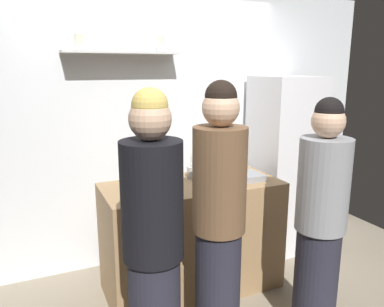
% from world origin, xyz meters
% --- Properties ---
extents(back_wall_assembly, '(4.80, 0.32, 2.60)m').
position_xyz_m(back_wall_assembly, '(-0.00, 1.25, 1.30)').
color(back_wall_assembly, white).
rests_on(back_wall_assembly, ground).
extents(refrigerator, '(0.59, 0.61, 1.78)m').
position_xyz_m(refrigerator, '(1.26, 0.85, 0.89)').
color(refrigerator, white).
rests_on(refrigerator, ground).
extents(counter, '(1.45, 0.66, 0.94)m').
position_xyz_m(counter, '(0.09, 0.52, 0.47)').
color(counter, '#9E7A51').
rests_on(counter, ground).
extents(baking_pan, '(0.34, 0.24, 0.05)m').
position_xyz_m(baking_pan, '(0.51, 0.43, 0.96)').
color(baking_pan, gray).
rests_on(baking_pan, counter).
extents(utensil_holder, '(0.10, 0.10, 0.22)m').
position_xyz_m(utensil_holder, '(0.15, 0.66, 0.99)').
color(utensil_holder, '#B2B2B7').
rests_on(utensil_holder, counter).
extents(wine_bottle_dark_glass, '(0.07, 0.07, 0.32)m').
position_xyz_m(wine_bottle_dark_glass, '(-0.33, 0.39, 1.06)').
color(wine_bottle_dark_glass, black).
rests_on(wine_bottle_dark_glass, counter).
extents(wine_bottle_green_glass, '(0.08, 0.08, 0.32)m').
position_xyz_m(wine_bottle_green_glass, '(-0.38, 0.59, 1.06)').
color(wine_bottle_green_glass, '#19471E').
rests_on(wine_bottle_green_glass, counter).
extents(wine_bottle_pale_glass, '(0.07, 0.07, 0.30)m').
position_xyz_m(wine_bottle_pale_glass, '(0.72, 0.79, 1.05)').
color(wine_bottle_pale_glass, '#B2BFB2').
rests_on(wine_bottle_pale_glass, counter).
extents(water_bottle_plastic, '(0.08, 0.08, 0.21)m').
position_xyz_m(water_bottle_plastic, '(-0.39, 0.71, 1.03)').
color(water_bottle_plastic, silver).
rests_on(water_bottle_plastic, counter).
extents(person_brown_jacket, '(0.34, 0.34, 1.79)m').
position_xyz_m(person_brown_jacket, '(-0.04, -0.19, 0.90)').
color(person_brown_jacket, '#262633').
rests_on(person_brown_jacket, ground).
extents(person_grey_hoodie, '(0.34, 0.34, 1.68)m').
position_xyz_m(person_grey_hoodie, '(0.65, -0.35, 0.83)').
color(person_grey_hoodie, '#262633').
rests_on(person_grey_hoodie, ground).
extents(person_blonde, '(0.34, 0.34, 1.77)m').
position_xyz_m(person_blonde, '(-0.53, -0.33, 0.88)').
color(person_blonde, '#262633').
rests_on(person_blonde, ground).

